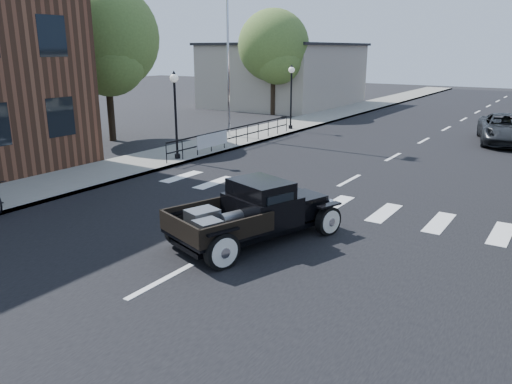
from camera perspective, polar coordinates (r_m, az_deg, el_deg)
The scene contains 14 objects.
ground at distance 13.02m, azimuth -1.60°, elevation -5.33°, with size 120.00×120.00×0.00m, color black.
road at distance 26.31m, azimuth 17.46°, elevation 4.95°, with size 14.00×80.00×0.02m, color black.
road_markings at distance 21.64m, azimuth 13.72°, elevation 2.93°, with size 12.00×60.00×0.06m, color silver, non-canonical shape.
sidewalk_left at distance 29.70m, azimuth 1.48°, elevation 7.01°, with size 3.00×80.00×0.15m, color gray.
low_building_left at distance 43.88m, azimuth 3.29°, elevation 13.10°, with size 10.00×12.00×5.00m, color #ABA28F.
railing at distance 24.84m, azimuth -2.27°, elevation 6.56°, with size 0.08×10.00×1.00m, color black, non-canonical shape.
banner at distance 23.26m, azimuth -4.98°, elevation 5.35°, with size 0.04×2.20×0.60m, color silver, non-canonical shape.
lamp_post_b at distance 21.75m, azimuth -9.16°, elevation 8.63°, with size 0.36×0.36×3.72m, color black, non-canonical shape.
lamp_post_c at distance 29.86m, azimuth 4.03°, elevation 10.76°, with size 0.36×0.36×3.72m, color black, non-canonical shape.
flagpole at distance 27.26m, azimuth -3.26°, elevation 18.59°, with size 0.12×0.12×11.63m, color silver.
big_tree_near at distance 27.59m, azimuth -16.66°, elevation 13.90°, with size 5.47×5.47×8.03m, color #4D682C, non-canonical shape.
big_tree_far at distance 37.40m, azimuth 1.99°, elevation 14.55°, with size 5.13×5.13×7.54m, color #4D682C, non-canonical shape.
hotrod_pickup at distance 12.56m, azimuth -0.21°, elevation -2.23°, with size 2.17×4.65×1.61m, color black, non-canonical shape.
second_car at distance 28.94m, azimuth 26.68°, elevation 6.43°, with size 2.49×5.40×1.50m, color black.
Camera 1 is at (6.95, -9.93, 4.75)m, focal length 35.00 mm.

